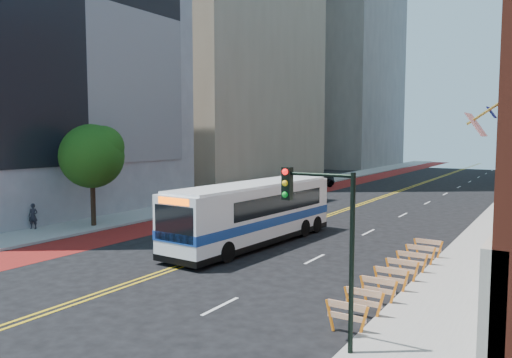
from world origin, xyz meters
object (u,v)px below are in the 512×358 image
object	(u,v)px
car_b	(314,186)
pedestrian	(33,216)
transit_bus	(255,212)
street_tree	(93,154)
car_c	(316,181)
traffic_signal	(322,222)
car_a	(309,192)

from	to	relation	value
car_b	pedestrian	distance (m)	29.42
transit_bus	car_b	distance (m)	25.72
street_tree	transit_bus	distance (m)	12.17
car_b	car_c	bearing A→B (deg)	107.81
street_tree	traffic_signal	bearing A→B (deg)	-24.82
transit_bus	car_a	size ratio (longest dim) A/B	3.00
street_tree	transit_bus	bearing A→B (deg)	6.50
transit_bus	car_a	xyz separation A→B (m)	(-5.60, 18.74, -1.09)
car_a	car_b	world-z (taller)	car_a
transit_bus	car_b	size ratio (longest dim) A/B	3.04
traffic_signal	car_b	size ratio (longest dim) A/B	1.21
street_tree	car_a	size ratio (longest dim) A/B	1.58
pedestrian	car_c	bearing A→B (deg)	53.73
car_b	pedestrian	bearing A→B (deg)	-107.49
car_b	car_c	world-z (taller)	car_c
traffic_signal	car_b	world-z (taller)	traffic_signal
car_c	pedestrian	distance (m)	33.75
street_tree	pedestrian	size ratio (longest dim) A/B	4.12
car_a	pedestrian	distance (m)	24.48
transit_bus	pedestrian	world-z (taller)	transit_bus
car_a	car_b	xyz separation A→B (m)	(-2.15, 5.76, -0.03)
street_tree	transit_bus	size ratio (longest dim) A/B	0.53
car_b	car_a	bearing A→B (deg)	-74.64
car_c	car_b	bearing A→B (deg)	-55.92
pedestrian	street_tree	bearing A→B (deg)	21.94
transit_bus	pedestrian	distance (m)	14.70
pedestrian	car_a	bearing A→B (deg)	40.84
traffic_signal	pedestrian	bearing A→B (deg)	163.87
transit_bus	car_a	bearing A→B (deg)	110.03
transit_bus	car_c	size ratio (longest dim) A/B	2.33
car_c	car_a	bearing A→B (deg)	-57.26
street_tree	car_b	xyz separation A→B (m)	(3.95, 25.84, -4.22)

